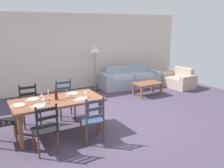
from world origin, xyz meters
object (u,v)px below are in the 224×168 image
(wine_glass_near_right, at_px, (86,92))
(wine_bottle, at_px, (56,94))
(coffee_table, at_px, (147,85))
(wine_glass_far_left, at_px, (42,95))
(standing_lamp, at_px, (95,51))
(dining_chair_far_left, at_px, (30,105))
(couch, at_px, (129,79))
(armchair_upholstered, at_px, (179,80))
(wine_glass_near_left, at_px, (44,98))
(dining_chair_near_left, at_px, (46,129))
(dining_chair_near_right, at_px, (93,119))
(dining_table, at_px, (58,103))
(coffee_cup_primary, at_px, (70,96))
(dining_chair_far_right, at_px, (65,99))
(dining_chair_head_west, at_px, (2,121))

(wine_glass_near_right, bearing_deg, wine_bottle, 165.91)
(wine_glass_near_right, distance_m, coffee_table, 3.27)
(wine_glass_far_left, xyz_separation_m, standing_lamp, (2.51, 2.58, 0.55))
(dining_chair_far_left, xyz_separation_m, standing_lamp, (2.67, 2.00, 0.93))
(couch, distance_m, armchair_upholstered, 1.88)
(wine_glass_near_left, xyz_separation_m, standing_lamp, (2.52, 2.83, 0.55))
(dining_chair_near_left, height_order, dining_chair_near_right, same)
(wine_bottle, bearing_deg, dining_chair_near_left, -120.58)
(wine_bottle, bearing_deg, couch, 35.07)
(wine_glass_near_left, distance_m, coffee_table, 4.08)
(dining_table, distance_m, dining_chair_near_right, 0.92)
(dining_chair_near_left, bearing_deg, couch, 39.10)
(wine_bottle, xyz_separation_m, couch, (3.59, 2.52, -0.58))
(dining_chair_far_left, xyz_separation_m, armchair_upholstered, (5.63, 0.85, -0.23))
(dining_chair_near_right, distance_m, dining_chair_far_left, 1.75)
(coffee_cup_primary, bearing_deg, couch, 37.79)
(armchair_upholstered, bearing_deg, coffee_cup_primary, -162.04)
(dining_chair_far_left, height_order, wine_glass_far_left, dining_chair_far_left)
(wine_glass_far_left, bearing_deg, dining_table, -25.54)
(dining_chair_near_left, height_order, coffee_cup_primary, dining_chair_near_left)
(dining_chair_far_right, relative_size, wine_glass_near_right, 5.96)
(dining_chair_head_west, xyz_separation_m, wine_bottle, (1.10, -0.03, 0.39))
(wine_glass_near_left, bearing_deg, armchair_upholstered, 17.09)
(wine_glass_near_right, distance_m, couch, 4.04)
(dining_chair_near_right, height_order, dining_chair_far_left, same)
(dining_chair_far_right, bearing_deg, wine_glass_far_left, -138.24)
(dining_chair_head_west, xyz_separation_m, wine_glass_near_left, (0.81, -0.16, 0.38))
(wine_glass_near_right, bearing_deg, couch, 42.03)
(wine_glass_far_left, distance_m, coffee_cup_primary, 0.60)
(couch, xyz_separation_m, armchair_upholstered, (1.61, -0.96, -0.04))
(wine_glass_near_right, height_order, coffee_cup_primary, wine_glass_near_right)
(wine_bottle, xyz_separation_m, wine_glass_far_left, (-0.27, 0.13, -0.01))
(dining_chair_near_right, bearing_deg, wine_bottle, 122.21)
(wine_glass_near_left, bearing_deg, standing_lamp, 48.32)
(armchair_upholstered, bearing_deg, wine_bottle, -163.29)
(dining_table, height_order, dining_chair_near_left, dining_chair_near_left)
(standing_lamp, bearing_deg, wine_bottle, -129.57)
(wine_bottle, bearing_deg, wine_glass_near_right, -14.09)
(dining_chair_near_left, relative_size, armchair_upholstered, 0.79)
(dining_table, relative_size, coffee_cup_primary, 21.11)
(dining_chair_near_right, bearing_deg, dining_chair_head_west, 153.02)
(wine_glass_near_left, distance_m, couch, 4.73)
(dining_chair_near_left, xyz_separation_m, wine_glass_far_left, (0.18, 0.90, 0.38))
(wine_glass_near_right, relative_size, couch, 0.07)
(couch, bearing_deg, wine_glass_near_left, -145.68)
(dining_chair_near_left, bearing_deg, wine_glass_near_right, 29.57)
(dining_chair_head_west, bearing_deg, wine_glass_near_left, -10.89)
(dining_chair_near_right, bearing_deg, dining_table, 121.33)
(wine_glass_near_right, xyz_separation_m, couch, (2.97, 2.68, -0.57))
(dining_chair_head_west, xyz_separation_m, armchair_upholstered, (6.30, 1.53, -0.23))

